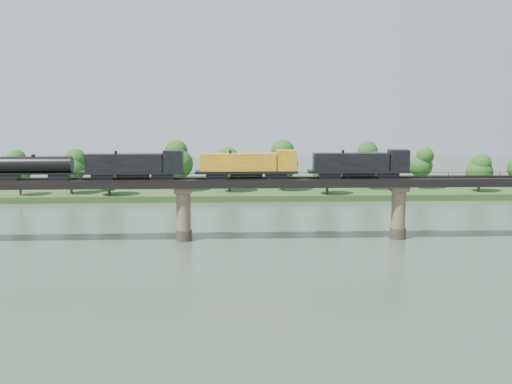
{
  "coord_description": "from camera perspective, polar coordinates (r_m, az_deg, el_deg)",
  "views": [
    {
      "loc": [
        8.38,
        -86.53,
        26.27
      ],
      "look_at": [
        13.36,
        30.0,
        9.0
      ],
      "focal_mm": 45.0,
      "sensor_mm": 36.0,
      "label": 1
    }
  ],
  "objects": [
    {
      "name": "ground",
      "position": [
        90.82,
        -7.72,
        -8.47
      ],
      "size": [
        400.0,
        400.0,
        0.0
      ],
      "primitive_type": "plane",
      "color": "#364537",
      "rests_on": "ground"
    },
    {
      "name": "far_bank",
      "position": [
        173.61,
        -5.19,
        -0.05
      ],
      "size": [
        300.0,
        24.0,
        1.6
      ],
      "primitive_type": "cube",
      "color": "#27471C",
      "rests_on": "ground"
    },
    {
      "name": "bridge",
      "position": [
        118.67,
        -6.46,
        -1.73
      ],
      "size": [
        236.0,
        30.0,
        11.5
      ],
      "color": "#473A2D",
      "rests_on": "ground"
    },
    {
      "name": "bridge_superstructure",
      "position": [
        117.72,
        -6.51,
        1.3
      ],
      "size": [
        220.0,
        4.9,
        0.75
      ],
      "color": "black",
      "rests_on": "bridge"
    },
    {
      "name": "far_treeline",
      "position": [
        168.78,
        -8.08,
        2.41
      ],
      "size": [
        289.06,
        17.54,
        13.6
      ],
      "color": "#382619",
      "rests_on": "far_bank"
    },
    {
      "name": "freight_train",
      "position": [
        117.23,
        -4.15,
        2.39
      ],
      "size": [
        75.85,
        2.96,
        5.22
      ],
      "color": "black",
      "rests_on": "bridge"
    }
  ]
}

